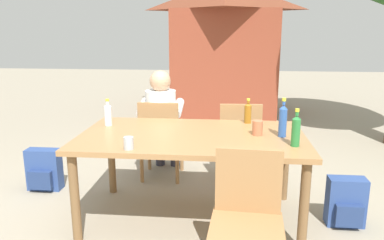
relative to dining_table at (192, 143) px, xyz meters
The scene contains 15 objects.
ground_plane 0.68m from the dining_table, ahead, with size 24.00×24.00×0.00m, color gray.
dining_table is the anchor object (origin of this frame).
chair_far_left 0.95m from the dining_table, 116.47° to the left, with size 0.44×0.44×0.87m.
chair_far_right 0.95m from the dining_table, 63.37° to the left, with size 0.46×0.46×0.87m.
chair_near_right 0.95m from the dining_table, 63.26° to the right, with size 0.47×0.47×0.87m.
person_in_white_shirt 1.03m from the dining_table, 113.74° to the left, with size 0.47×0.61×1.18m.
bottle_clear 0.82m from the dining_table, 164.45° to the left, with size 0.06×0.06×0.24m.
bottle_blue 0.76m from the dining_table, ahead, with size 0.06×0.06×0.31m.
bottle_amber 0.66m from the dining_table, 42.18° to the left, with size 0.06×0.06×0.23m.
bottle_green 0.85m from the dining_table, 17.41° to the right, with size 0.06×0.06×0.28m.
cup_steel 0.61m from the dining_table, 133.47° to the right, with size 0.07×0.07×0.09m, color #B2B7BC.
cup_terracotta 0.55m from the dining_table, ahead, with size 0.08×0.08×0.12m, color #BC6B47.
backpack_by_near_side 1.68m from the dining_table, 163.85° to the left, with size 0.34×0.20×0.42m.
backpack_by_far_side 1.36m from the dining_table, ahead, with size 0.30×0.21×0.41m.
brick_kiosk 4.49m from the dining_table, 87.33° to the left, with size 2.20×1.92×2.50m.
Camera 1 is at (0.28, -2.95, 1.59)m, focal length 35.06 mm.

